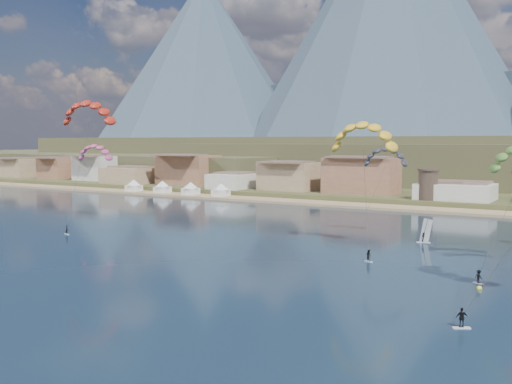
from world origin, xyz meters
TOP-DOWN VIEW (x-y plane):
  - ground at (0.00, 0.00)m, footprint 2400.00×2400.00m
  - beach at (0.00, 106.00)m, footprint 2200.00×12.00m
  - town at (-40.00, 122.00)m, footprint 400.00×24.00m
  - watchtower at (5.00, 114.00)m, footprint 5.82×5.82m
  - beach_tents at (-76.25, 106.00)m, footprint 43.40×6.40m
  - kitesurfer_red at (-49.80, 44.26)m, footprint 15.16×18.37m
  - kitesurfer_yellow at (12.04, 46.26)m, footprint 11.81×12.84m
  - distant_kite_pink at (-65.58, 60.73)m, footprint 10.18×7.14m
  - distant_kite_dark at (11.00, 60.57)m, footprint 8.95×6.45m
  - windsurfer at (19.47, 57.27)m, footprint 2.46×2.71m
  - buoy at (33.98, 28.13)m, footprint 0.62×0.62m

SIDE VIEW (x-z plane):
  - ground at x=0.00m, z-range 0.00..0.00m
  - buoy at x=33.98m, z-range -0.20..0.42m
  - beach at x=0.00m, z-range -0.20..0.70m
  - windsurfer at x=19.47m, z-range -0.77..3.45m
  - beach_tents at x=-76.25m, z-range 1.21..6.21m
  - watchtower at x=5.00m, z-range 2.07..10.67m
  - town at x=-40.00m, z-range 2.00..14.00m
  - distant_kite_dark at x=11.00m, z-range 6.40..24.90m
  - distant_kite_pink at x=-65.58m, z-range 6.34..25.25m
  - kitesurfer_yellow at x=12.04m, z-range 7.91..30.72m
  - kitesurfer_red at x=-49.80m, z-range 10.14..39.53m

